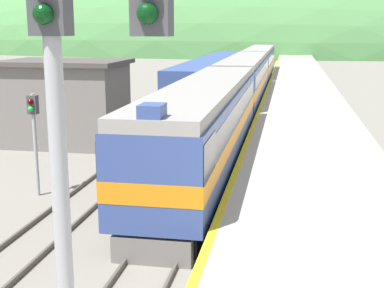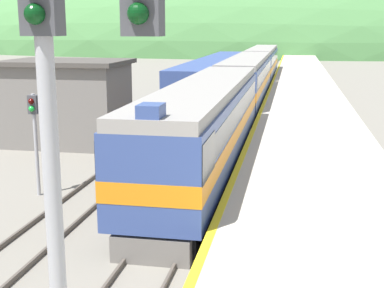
{
  "view_description": "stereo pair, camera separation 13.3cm",
  "coord_description": "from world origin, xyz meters",
  "px_view_note": "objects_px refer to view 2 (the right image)",
  "views": [
    {
      "loc": [
        3.54,
        -2.63,
        6.41
      ],
      "look_at": [
        0.28,
        15.41,
        2.4
      ],
      "focal_mm": 50.0,
      "sensor_mm": 36.0,
      "label": 1
    },
    {
      "loc": [
        3.67,
        -2.6,
        6.41
      ],
      "look_at": [
        0.28,
        15.41,
        2.4
      ],
      "focal_mm": 50.0,
      "sensor_mm": 36.0,
      "label": 2
    }
  ],
  "objects_px": {
    "signal_mast_main": "(46,89)",
    "signal_post_siding": "(34,123)",
    "carriage_second": "(247,80)",
    "express_train_lead_car": "(206,125)",
    "carriage_third": "(262,63)",
    "siding_train": "(213,76)"
  },
  "relations": [
    {
      "from": "carriage_second",
      "to": "express_train_lead_car",
      "type": "bearing_deg",
      "value": -90.0
    },
    {
      "from": "siding_train",
      "to": "carriage_third",
      "type": "bearing_deg",
      "value": 74.03
    },
    {
      "from": "signal_mast_main",
      "to": "signal_post_siding",
      "type": "height_order",
      "value": "signal_mast_main"
    },
    {
      "from": "carriage_second",
      "to": "signal_post_siding",
      "type": "distance_m",
      "value": 25.95
    },
    {
      "from": "carriage_second",
      "to": "carriage_third",
      "type": "bearing_deg",
      "value": 90.0
    },
    {
      "from": "siding_train",
      "to": "signal_post_siding",
      "type": "distance_m",
      "value": 32.98
    },
    {
      "from": "express_train_lead_car",
      "to": "carriage_third",
      "type": "bearing_deg",
      "value": 90.0
    },
    {
      "from": "express_train_lead_car",
      "to": "siding_train",
      "type": "relative_size",
      "value": 0.63
    },
    {
      "from": "carriage_second",
      "to": "carriage_third",
      "type": "height_order",
      "value": "same"
    },
    {
      "from": "carriage_second",
      "to": "signal_post_siding",
      "type": "bearing_deg",
      "value": -103.14
    },
    {
      "from": "siding_train",
      "to": "signal_post_siding",
      "type": "xyz_separation_m",
      "value": [
        -2.0,
        -32.9,
        1.05
      ]
    },
    {
      "from": "siding_train",
      "to": "carriage_second",
      "type": "bearing_deg",
      "value": -62.96
    },
    {
      "from": "signal_mast_main",
      "to": "signal_post_siding",
      "type": "xyz_separation_m",
      "value": [
        -6.94,
        13.1,
        -2.9
      ]
    },
    {
      "from": "carriage_third",
      "to": "signal_mast_main",
      "type": "bearing_deg",
      "value": -89.0
    },
    {
      "from": "signal_mast_main",
      "to": "express_train_lead_car",
      "type": "bearing_deg",
      "value": 93.45
    },
    {
      "from": "siding_train",
      "to": "signal_post_siding",
      "type": "height_order",
      "value": "signal_post_siding"
    },
    {
      "from": "carriage_third",
      "to": "siding_train",
      "type": "distance_m",
      "value": 14.19
    },
    {
      "from": "carriage_second",
      "to": "signal_mast_main",
      "type": "relative_size",
      "value": 2.45
    },
    {
      "from": "signal_mast_main",
      "to": "signal_post_siding",
      "type": "relative_size",
      "value": 2.1
    },
    {
      "from": "carriage_second",
      "to": "carriage_third",
      "type": "relative_size",
      "value": 1.0
    },
    {
      "from": "carriage_second",
      "to": "siding_train",
      "type": "xyz_separation_m",
      "value": [
        -3.9,
        7.64,
        -0.41
      ]
    },
    {
      "from": "signal_mast_main",
      "to": "carriage_second",
      "type": "bearing_deg",
      "value": 91.55
    }
  ]
}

